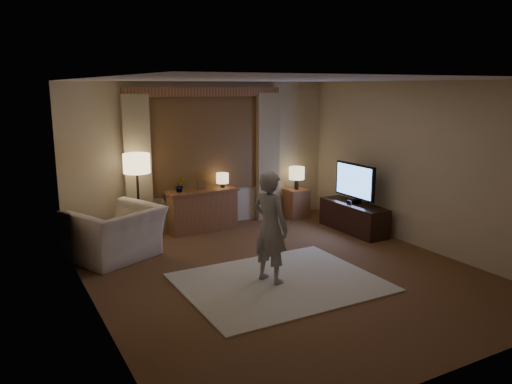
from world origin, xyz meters
TOP-DOWN VIEW (x-y plane):
  - room at (0.00, 0.50)m, footprint 5.04×5.54m
  - rug at (-0.24, -0.24)m, footprint 2.50×2.00m
  - sideboard at (-0.17, 2.50)m, footprint 1.20×0.40m
  - picture_frame at (-0.17, 2.50)m, footprint 0.16×0.02m
  - plant at (-0.57, 2.50)m, footprint 0.17×0.13m
  - table_lamp_sideboard at (0.23, 2.50)m, footprint 0.22×0.22m
  - floor_lamp at (-1.34, 2.36)m, footprint 0.43×0.43m
  - armchair at (-1.88, 1.72)m, footprint 1.53×1.46m
  - side_table at (1.78, 2.45)m, footprint 0.40×0.40m
  - table_lamp_side at (1.78, 2.45)m, footprint 0.30×0.30m
  - tv_stand at (2.15, 1.17)m, footprint 0.45×1.40m
  - tv at (2.15, 1.17)m, footprint 0.24×0.98m
  - person at (-0.34, -0.16)m, footprint 0.51×0.62m

SIDE VIEW (x-z plane):
  - rug at x=-0.24m, z-range 0.00..0.02m
  - tv_stand at x=2.15m, z-range 0.00..0.50m
  - side_table at x=1.78m, z-range 0.00..0.56m
  - sideboard at x=-0.17m, z-range 0.00..0.70m
  - armchair at x=-1.88m, z-range 0.00..0.78m
  - person at x=-0.34m, z-range 0.02..1.48m
  - picture_frame at x=-0.17m, z-range 0.70..0.90m
  - plant at x=-0.57m, z-range 0.70..1.00m
  - table_lamp_side at x=1.78m, z-range 0.65..1.09m
  - tv at x=2.15m, z-range 0.54..1.24m
  - table_lamp_sideboard at x=0.23m, z-range 0.75..1.05m
  - floor_lamp at x=-1.34m, z-range 0.50..1.97m
  - room at x=0.00m, z-range 0.01..2.65m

